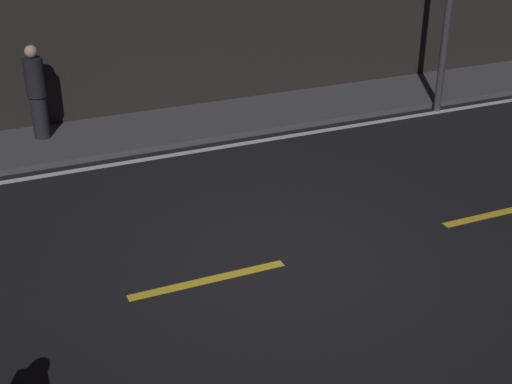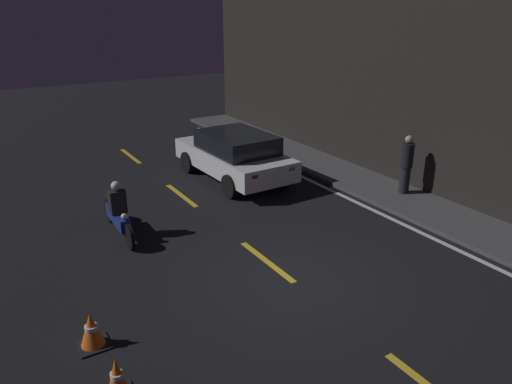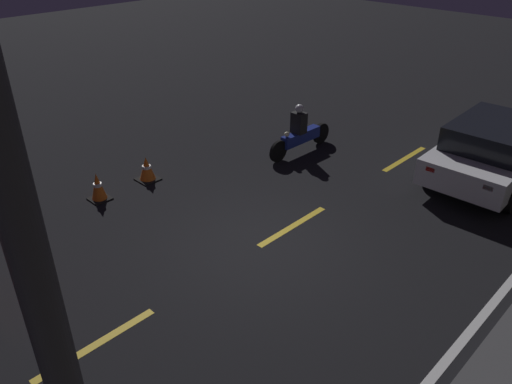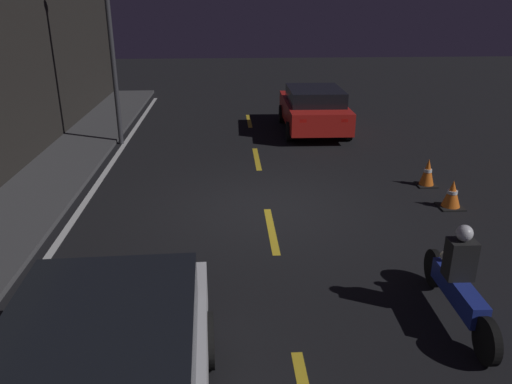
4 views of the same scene
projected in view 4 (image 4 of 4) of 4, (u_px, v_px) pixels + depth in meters
ground_plane at (267, 209)px, 10.37m from camera, size 56.00×56.00×0.00m
raised_curb at (19, 213)px, 10.07m from camera, size 28.00×1.81×0.11m
lane_dash_c at (271, 230)px, 9.44m from camera, size 2.00×0.14×0.01m
lane_dash_d at (257, 159)px, 13.62m from camera, size 2.00×0.14×0.01m
lane_dash_e at (249, 121)px, 17.81m from camera, size 2.00×0.14×0.01m
lane_solid_kerb at (77, 214)px, 10.15m from camera, size 25.20×0.14×0.01m
taxi_red at (314, 108)px, 16.20m from camera, size 4.10×2.05×1.42m
motorcycle at (459, 284)px, 6.65m from camera, size 2.30×0.37×1.36m
traffic_cone_near at (452, 194)px, 10.37m from camera, size 0.49×0.49×0.60m
traffic_cone_mid at (428, 173)px, 11.57m from camera, size 0.44×0.44×0.65m
street_lamp at (110, 31)px, 13.86m from camera, size 0.28×0.28×5.76m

